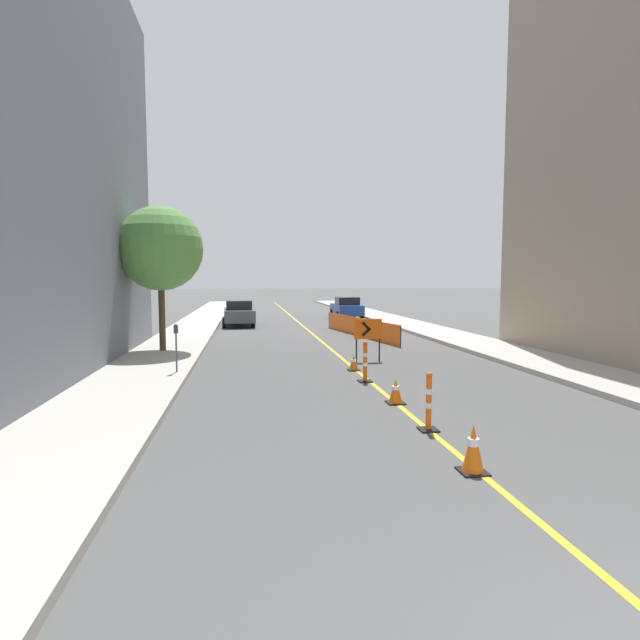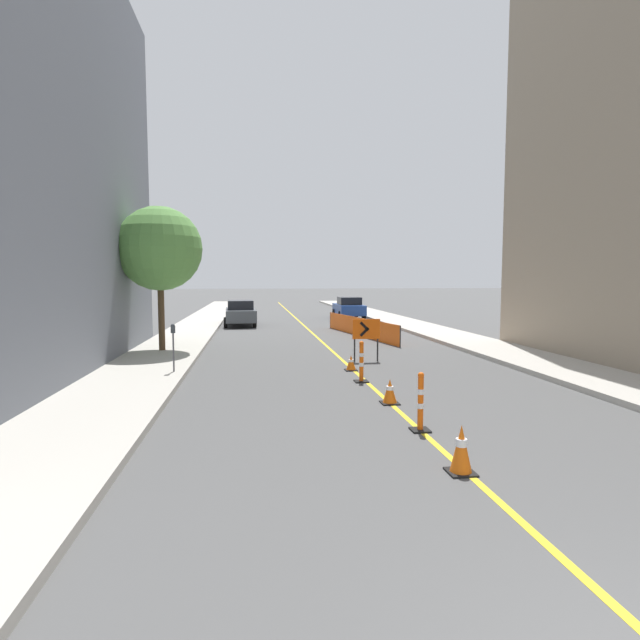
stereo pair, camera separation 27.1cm
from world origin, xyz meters
The scene contains 14 objects.
lane_stripe centered at (0.00, 30.20, 0.00)m, with size 0.12×60.41×0.01m.
sidewalk_left centered at (-6.52, 30.20, 0.08)m, with size 2.73×60.41×0.16m.
sidewalk_right centered at (6.52, 30.20, 0.08)m, with size 2.73×60.41×0.16m.
traffic_cone_nearest centered at (-0.10, 4.85, 0.37)m, with size 0.40×0.40×0.74m.
traffic_cone_second centered at (-0.02, 9.06, 0.28)m, with size 0.41×0.41×0.58m.
traffic_cone_third centered at (-0.09, 13.33, 0.24)m, with size 0.38×0.38×0.49m.
delineator_post_front centered at (-0.01, 6.94, 0.49)m, with size 0.35×0.35×1.14m.
delineator_post_rear centered at (-0.15, 11.55, 0.50)m, with size 0.38×0.38×1.17m.
arrow_barricade_primary centered at (0.79, 15.02, 1.07)m, with size 0.98×0.09×1.50m.
safety_mesh_fence centered at (2.22, 22.74, 0.47)m, with size 1.68×8.84×0.94m.
parked_car_curb_near centered at (-3.92, 29.25, 0.80)m, with size 2.01×4.38×1.59m.
parked_car_curb_mid centered at (3.84, 33.94, 0.80)m, with size 1.94×4.32×1.59m.
parking_meter_near_curb centered at (-5.50, 13.02, 1.16)m, with size 0.12×0.11×1.43m.
street_tree_left_near centered at (-6.66, 17.74, 4.04)m, with size 3.20×3.20×5.50m.
Camera 1 is at (-3.43, -2.01, 2.90)m, focal length 28.00 mm.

